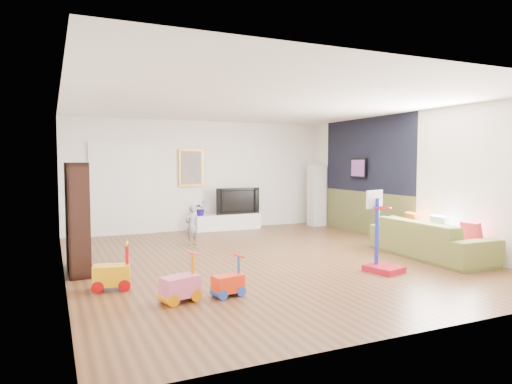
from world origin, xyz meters
name	(u,v)px	position (x,y,z in m)	size (l,w,h in m)	color
floor	(265,259)	(0.00, 0.00, 0.00)	(6.50, 7.50, 0.00)	brown
ceiling	(266,103)	(0.00, 0.00, 2.70)	(6.50, 7.50, 0.00)	white
wall_back	(201,176)	(0.00, 3.75, 1.35)	(6.50, 0.00, 2.70)	silver
wall_front	(429,198)	(0.00, -3.75, 1.35)	(6.50, 0.00, 2.70)	white
wall_left	(62,186)	(-3.25, 0.00, 1.35)	(0.00, 7.50, 2.70)	white
wall_right	(410,179)	(3.25, 0.00, 1.35)	(0.00, 7.50, 2.70)	silver
navy_accent	(366,155)	(3.23, 1.40, 1.85)	(0.01, 3.20, 1.70)	black
olive_wainscot	(365,213)	(3.23, 1.40, 0.50)	(0.01, 3.20, 1.00)	brown
doorway	(122,190)	(-1.90, 3.71, 1.05)	(1.45, 0.06, 2.10)	white
painting_back	(191,168)	(-0.25, 3.71, 1.55)	(0.62, 0.06, 0.92)	gold
artwork_right	(358,168)	(3.17, 1.60, 1.55)	(0.04, 0.56, 0.46)	#7F3F8C
media_console	(227,222)	(0.60, 3.48, 0.19)	(1.66, 0.42, 0.39)	white
tall_cabinet	(317,196)	(3.01, 3.17, 0.80)	(0.37, 0.37, 1.60)	silver
bookshelf	(77,217)	(-3.04, 0.36, 0.84)	(0.30, 1.16, 1.69)	black
sofa	(430,239)	(2.73, -1.09, 0.34)	(2.30, 0.90, 0.67)	olive
basketball_hoop	(385,231)	(1.26, -1.62, 0.63)	(0.43, 0.53, 1.27)	#B11124
ride_on_yellow	(111,267)	(-2.70, -0.91, 0.31)	(0.47, 0.29, 0.63)	#F2AD0C
ride_on_orange	(228,276)	(-1.39, -1.82, 0.25)	(0.38, 0.24, 0.51)	#F4350F
ride_on_pink	(180,278)	(-2.00, -1.79, 0.30)	(0.45, 0.28, 0.59)	pink
child	(192,225)	(-0.81, 1.78, 0.41)	(0.30, 0.20, 0.82)	gray
tv	(236,201)	(0.86, 3.51, 0.72)	(1.14, 0.15, 0.66)	black
vase_plant	(201,208)	(-0.10, 3.45, 0.56)	(0.32, 0.28, 0.35)	navy
pillow_left	(471,232)	(2.97, -1.75, 0.53)	(0.09, 0.35, 0.35)	#C9293D
pillow_center	(441,227)	(2.98, -1.09, 0.53)	(0.11, 0.41, 0.41)	white
pillow_right	(413,222)	(2.97, -0.41, 0.53)	(0.10, 0.38, 0.38)	#B1451A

